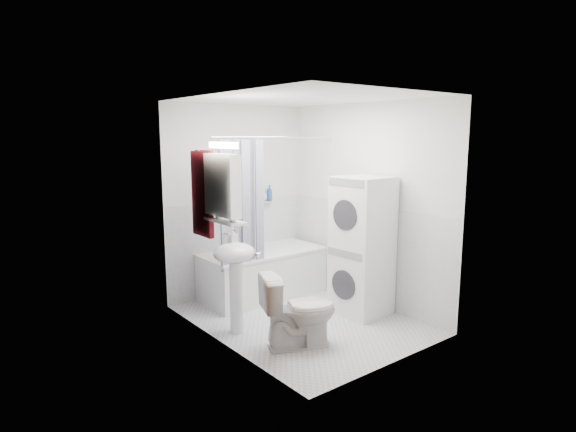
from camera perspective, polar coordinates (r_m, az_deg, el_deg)
floor at (r=5.47m, az=1.58°, el=-12.16°), size 2.60×2.60×0.00m
room_walls at (r=5.11m, az=1.66°, el=3.53°), size 2.60×2.60×2.60m
wainscot at (r=5.50m, az=-0.35°, el=-5.45°), size 1.98×2.58×2.58m
door at (r=4.19m, az=-3.58°, el=-4.59°), size 0.05×2.00×2.00m
bathtub at (r=6.13m, az=-3.02°, el=-6.53°), size 1.55×0.73×0.59m
tub_spout at (r=6.37m, az=-3.30°, el=-0.50°), size 0.04×0.12×0.04m
curtain_rod at (r=5.64m, az=-1.35°, el=9.32°), size 1.73×0.02×0.02m
shower_curtain at (r=5.42m, az=-5.48°, el=1.31°), size 0.55×0.02×1.45m
sink at (r=4.95m, az=-6.33°, el=-5.98°), size 0.44×0.37×1.04m
medicine_cabinet at (r=4.66m, az=-7.74°, el=3.83°), size 0.13×0.50×0.71m
shelf at (r=4.72m, az=-7.48°, el=-0.57°), size 0.18×0.54×0.02m
shower_caddy at (r=6.35m, az=-2.90°, el=1.66°), size 0.22×0.06×0.02m
towel at (r=4.97m, az=-10.13°, el=2.80°), size 0.07×0.37×0.89m
washer_dryer at (r=5.50m, az=8.75°, el=-3.54°), size 0.59×0.59×1.57m
toilet at (r=4.71m, az=1.29°, el=-11.16°), size 0.83×0.65×0.72m
soap_pump at (r=4.99m, az=-6.52°, el=-2.94°), size 0.08×0.17×0.08m
shelf_bottle at (r=4.59m, az=-6.54°, el=-0.25°), size 0.07×0.18×0.07m
shelf_cup at (r=4.81m, az=-8.23°, el=0.37°), size 0.10×0.09×0.10m
shampoo_a at (r=6.33m, az=-3.09°, el=2.32°), size 0.13×0.17×0.13m
shampoo_b at (r=6.40m, az=-2.21°, el=2.18°), size 0.08×0.21×0.08m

